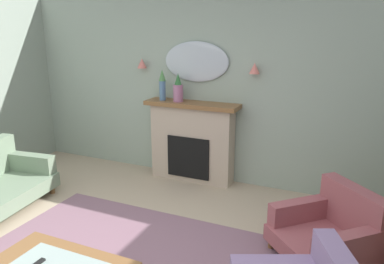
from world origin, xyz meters
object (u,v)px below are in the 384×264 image
Objects in this scene: fireplace at (192,142)px; wall_mirror at (196,62)px; wall_sconce_left at (142,63)px; armchair_by_coffee_table at (331,231)px; mantel_vase_centre at (178,90)px; wall_sconce_right at (255,68)px; mantel_vase_right at (162,84)px.

wall_mirror is at bearing 90.00° from fireplace.
fireplace is at bearing -6.16° from wall_sconce_left.
wall_mirror reaches higher than armchair_by_coffee_table.
mantel_vase_centre is 1.11m from wall_sconce_right.
mantel_vase_right is 2.96m from armchair_by_coffee_table.
fireplace is at bearing 147.98° from armchair_by_coffee_table.
wall_mirror is 0.85m from wall_sconce_left.
armchair_by_coffee_table is at bearing -32.02° from fireplace.
mantel_vase_right is 3.14× the size of wall_sconce_left.
mantel_vase_right reaches higher than armchair_by_coffee_table.
fireplace is 1.38m from wall_sconce_right.
mantel_vase_right is 0.26m from mantel_vase_centre.
wall_sconce_left is at bearing 173.84° from fireplace.
wall_sconce_right is (0.85, 0.09, 1.09)m from fireplace.
fireplace is 9.71× the size of wall_sconce_left.
mantel_vase_centre is at bearing -171.94° from fireplace.
fireplace is 1.38m from wall_sconce_left.
mantel_vase_right is 3.14× the size of wall_sconce_right.
wall_sconce_left is at bearing 163.30° from mantel_vase_right.
fireplace is 1.19× the size of armchair_by_coffee_table.
mantel_vase_right is at bearing 180.00° from mantel_vase_centre.
wall_sconce_left is 3.45m from armchair_by_coffee_table.
mantel_vase_right is 0.46× the size of wall_mirror.
wall_sconce_right is at bearing 0.00° from wall_sconce_left.
mantel_vase_centre is at bearing -139.64° from wall_mirror.
wall_sconce_left is (-0.65, 0.12, 0.33)m from mantel_vase_centre.
wall_sconce_right is (1.30, 0.12, 0.27)m from mantel_vase_right.
armchair_by_coffee_table is (2.22, -1.23, -1.02)m from mantel_vase_centre.
wall_sconce_right reaches higher than armchair_by_coffee_table.
wall_sconce_right is 2.24m from armchair_by_coffee_table.
mantel_vase_right is 0.50m from wall_sconce_left.
wall_sconce_right is at bearing 6.52° from mantel_vase_centre.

